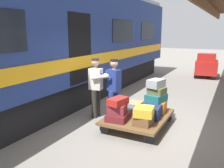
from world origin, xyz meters
TOP-DOWN VIEW (x-y plane):
  - ground_plane at (0.00, 0.00)m, footprint 60.00×60.00m
  - train_car at (3.55, 0.00)m, footprint 3.02×16.75m
  - luggage_cart at (0.14, 0.27)m, footprint 1.44×1.86m
  - suitcase_orange_carryall at (-0.18, -0.24)m, footprint 0.52×0.53m
  - suitcase_tan_vintage at (0.47, -0.24)m, footprint 0.44×0.55m
  - suitcase_brown_leather at (-0.18, 0.79)m, footprint 0.39×0.46m
  - suitcase_maroon_trunk at (0.47, 0.79)m, footprint 0.54×0.61m
  - suitcase_navy_fabric at (-0.18, 0.27)m, footprint 0.52×0.56m
  - suitcase_slate_roller at (0.47, 0.27)m, footprint 0.40×0.59m
  - suitcase_teal_softside at (-0.17, -0.21)m, footprint 0.53×0.60m
  - suitcase_burgundy_valise at (0.49, 0.79)m, footprint 0.48×0.47m
  - suitcase_yellow_case at (-0.19, 0.80)m, footprint 0.49×0.52m
  - suitcase_olive_duffel at (-0.17, -0.25)m, footprint 0.47×0.46m
  - suitcase_gray_aluminum at (-0.14, -0.25)m, footprint 0.43×0.54m
  - suitcase_red_plastic at (0.46, 0.81)m, footprint 0.39×0.56m
  - porter_in_overalls at (1.00, -0.01)m, footprint 0.73×0.56m
  - porter_by_door at (1.50, 0.07)m, footprint 0.69×0.46m
  - baggage_tug at (-0.63, -7.90)m, footprint 1.23×1.78m

SIDE VIEW (x-z plane):
  - ground_plane at x=0.00m, z-range 0.00..0.00m
  - luggage_cart at x=0.14m, z-range 0.12..0.44m
  - suitcase_maroon_trunk at x=0.47m, z-range 0.32..0.49m
  - suitcase_tan_vintage at x=0.47m, z-range 0.32..0.49m
  - suitcase_slate_roller at x=0.47m, z-range 0.32..0.50m
  - suitcase_brown_leather at x=-0.18m, z-range 0.32..0.54m
  - suitcase_orange_carryall at x=-0.18m, z-range 0.32..0.62m
  - suitcase_navy_fabric at x=-0.18m, z-range 0.32..0.62m
  - suitcase_burgundy_valise at x=0.49m, z-range 0.49..0.72m
  - baggage_tug at x=-0.63m, z-range -0.02..1.28m
  - suitcase_yellow_case at x=-0.19m, z-range 0.54..0.74m
  - suitcase_teal_softside at x=-0.17m, z-range 0.62..0.81m
  - suitcase_red_plastic at x=0.46m, z-range 0.72..0.88m
  - suitcase_olive_duffel at x=-0.17m, z-range 0.81..0.99m
  - porter_in_overalls at x=1.00m, z-range 0.07..1.78m
  - porter_by_door at x=1.50m, z-range 0.07..1.78m
  - suitcase_gray_aluminum at x=-0.14m, z-range 0.99..1.20m
  - train_car at x=3.55m, z-range 0.06..4.06m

